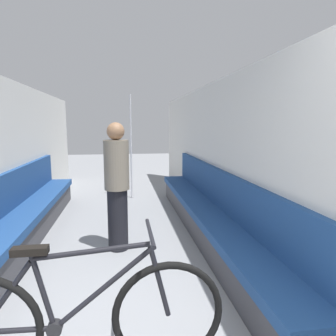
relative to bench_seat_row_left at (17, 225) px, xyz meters
name	(u,v)px	position (x,y,z in m)	size (l,w,h in m)	color
wall_right	(226,158)	(2.71, 0.06, 0.78)	(0.10, 9.47, 2.16)	silver
bench_seat_row_left	(17,225)	(0.00, 0.00, 0.00)	(0.46, 4.94, 0.93)	#3D3D42
bench_seat_row_right	(208,216)	(2.46, 0.00, 0.00)	(0.46, 4.94, 0.93)	#3D3D42
bicycle	(78,320)	(1.03, -2.11, 0.08)	(1.81, 0.46, 0.91)	black
grab_pole_near	(131,149)	(1.49, 2.42, 0.75)	(0.08, 0.08, 2.14)	gray
passenger_standing	(117,186)	(1.24, -0.21, 0.51)	(0.30, 0.30, 1.57)	black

